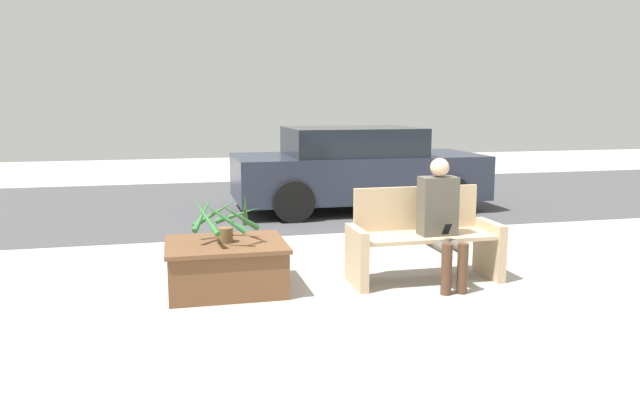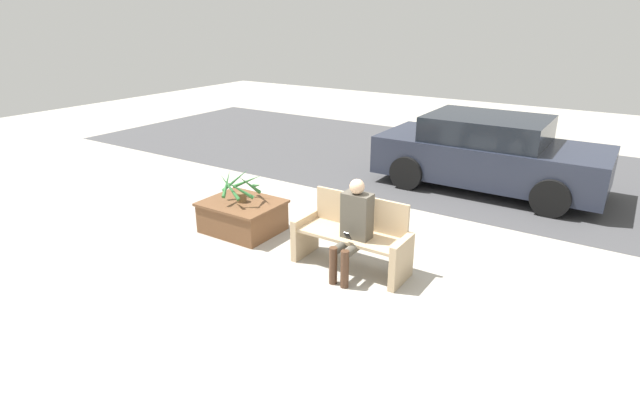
% 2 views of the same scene
% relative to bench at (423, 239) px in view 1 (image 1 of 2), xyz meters
% --- Properties ---
extents(ground_plane, '(30.00, 30.00, 0.00)m').
position_rel_bench_xyz_m(ground_plane, '(0.18, -0.37, -0.43)').
color(ground_plane, '#9E998E').
extents(road_surface, '(20.00, 6.00, 0.01)m').
position_rel_bench_xyz_m(road_surface, '(0.18, 5.41, -0.43)').
color(road_surface, '#424244').
rests_on(road_surface, ground_plane).
extents(bench, '(1.54, 0.56, 0.95)m').
position_rel_bench_xyz_m(bench, '(0.00, 0.00, 0.00)').
color(bench, tan).
rests_on(bench, ground_plane).
extents(person_seated, '(0.37, 0.59, 1.27)m').
position_rel_bench_xyz_m(person_seated, '(0.11, -0.19, 0.26)').
color(person_seated, '#4C473D').
rests_on(person_seated, ground_plane).
extents(planter_box, '(1.15, 0.95, 0.48)m').
position_rel_bench_xyz_m(planter_box, '(-2.01, 0.10, -0.17)').
color(planter_box, brown).
rests_on(planter_box, ground_plane).
extents(potted_plant, '(0.69, 0.71, 0.51)m').
position_rel_bench_xyz_m(potted_plant, '(-2.01, 0.10, 0.28)').
color(potted_plant, brown).
rests_on(potted_plant, planter_box).
extents(parked_car, '(4.14, 1.98, 1.40)m').
position_rel_bench_xyz_m(parked_car, '(0.55, 4.23, 0.26)').
color(parked_car, '#232838').
rests_on(parked_car, ground_plane).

